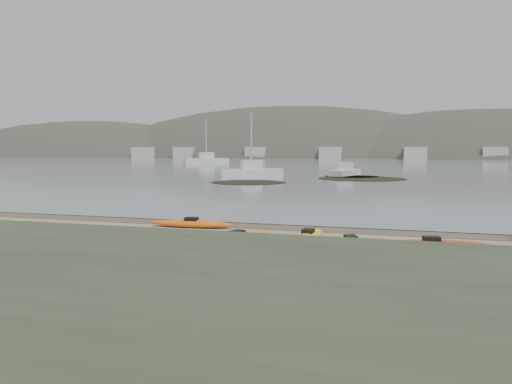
% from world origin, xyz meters
% --- Properties ---
extents(ground, '(600.00, 600.00, 0.00)m').
position_xyz_m(ground, '(0.00, 0.00, 0.00)').
color(ground, tan).
rests_on(ground, ground).
extents(wet_sand, '(60.00, 60.00, 0.00)m').
position_xyz_m(wet_sand, '(0.00, -0.30, 0.00)').
color(wet_sand, brown).
rests_on(wet_sand, ground).
extents(water, '(1200.00, 1200.00, 0.00)m').
position_xyz_m(water, '(0.00, 300.00, 0.01)').
color(water, slate).
rests_on(water, ground).
extents(kayaks, '(23.38, 8.82, 0.34)m').
position_xyz_m(kayaks, '(-0.52, -4.07, 0.17)').
color(kayaks, silver).
rests_on(kayaks, ground).
extents(kelp_mats, '(19.44, 21.22, 0.04)m').
position_xyz_m(kelp_mats, '(-1.55, 34.39, 0.03)').
color(kelp_mats, black).
rests_on(kelp_mats, water).
extents(moored_boats, '(98.52, 87.42, 1.41)m').
position_xyz_m(moored_boats, '(-1.44, 72.27, 0.60)').
color(moored_boats, silver).
rests_on(moored_boats, ground).
extents(far_hills, '(550.00, 135.00, 80.00)m').
position_xyz_m(far_hills, '(39.38, 193.97, -15.93)').
color(far_hills, '#384235').
rests_on(far_hills, ground).
extents(far_town, '(199.00, 5.00, 4.00)m').
position_xyz_m(far_town, '(6.00, 145.00, 2.00)').
color(far_town, beige).
rests_on(far_town, ground).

